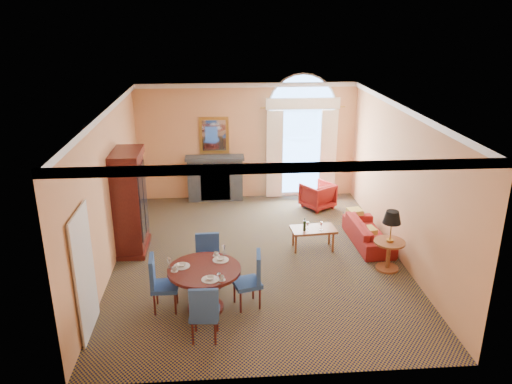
{
  "coord_description": "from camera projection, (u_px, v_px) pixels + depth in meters",
  "views": [
    {
      "loc": [
        -0.77,
        -9.58,
        4.97
      ],
      "look_at": [
        0.0,
        0.5,
        1.3
      ],
      "focal_mm": 35.0,
      "sensor_mm": 36.0,
      "label": 1
    }
  ],
  "objects": [
    {
      "name": "coffee_table",
      "position": [
        313.0,
        230.0,
        10.94
      ],
      "size": [
        1.01,
        0.62,
        0.79
      ],
      "rotation": [
        0.0,
        0.0,
        0.08
      ],
      "color": "brown",
      "rests_on": "ground"
    },
    {
      "name": "side_table",
      "position": [
        390.0,
        234.0,
        9.95
      ],
      "size": [
        0.63,
        0.63,
        1.25
      ],
      "color": "brown",
      "rests_on": "ground"
    },
    {
      "name": "armchair",
      "position": [
        318.0,
        195.0,
        13.3
      ],
      "size": [
        1.03,
        1.03,
        0.69
      ],
      "primitive_type": "imported",
      "rotation": [
        0.0,
        0.0,
        3.7
      ],
      "color": "maroon",
      "rests_on": "ground"
    },
    {
      "name": "ground",
      "position": [
        258.0,
        257.0,
        10.73
      ],
      "size": [
        7.5,
        7.5,
        0.0
      ],
      "primitive_type": "plane",
      "color": "#111435",
      "rests_on": "ground"
    },
    {
      "name": "dining_chair_north",
      "position": [
        207.0,
        257.0,
        9.47
      ],
      "size": [
        0.58,
        0.58,
        1.02
      ],
      "rotation": [
        0.0,
        0.0,
        3.5
      ],
      "color": "navy",
      "rests_on": "ground"
    },
    {
      "name": "armoire",
      "position": [
        130.0,
        203.0,
        10.7
      ],
      "size": [
        0.65,
        1.15,
        2.25
      ],
      "color": "#3E110E",
      "rests_on": "ground"
    },
    {
      "name": "dining_chair_west",
      "position": [
        159.0,
        280.0,
        8.65
      ],
      "size": [
        0.48,
        0.47,
        1.02
      ],
      "rotation": [
        0.0,
        0.0,
        -1.58
      ],
      "color": "navy",
      "rests_on": "ground"
    },
    {
      "name": "room_envelope",
      "position": [
        254.0,
        135.0,
        10.5
      ],
      "size": [
        6.04,
        7.52,
        3.45
      ],
      "color": "#E7A46E",
      "rests_on": "ground"
    },
    {
      "name": "dining_table",
      "position": [
        205.0,
        280.0,
        8.65
      ],
      "size": [
        1.28,
        1.28,
        1.0
      ],
      "color": "#3E110E",
      "rests_on": "ground"
    },
    {
      "name": "sofa",
      "position": [
        368.0,
        233.0,
        11.26
      ],
      "size": [
        0.78,
        1.83,
        0.53
      ],
      "primitive_type": "imported",
      "rotation": [
        0.0,
        0.0,
        1.61
      ],
      "color": "maroon",
      "rests_on": "ground"
    },
    {
      "name": "dining_chair_east",
      "position": [
        253.0,
        276.0,
        8.77
      ],
      "size": [
        0.56,
        0.56,
        1.02
      ],
      "rotation": [
        0.0,
        0.0,
        1.84
      ],
      "color": "navy",
      "rests_on": "ground"
    },
    {
      "name": "dining_chair_south",
      "position": [
        204.0,
        310.0,
        7.77
      ],
      "size": [
        0.49,
        0.49,
        1.02
      ],
      "rotation": [
        0.0,
        0.0,
        -0.09
      ],
      "color": "navy",
      "rests_on": "ground"
    }
  ]
}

